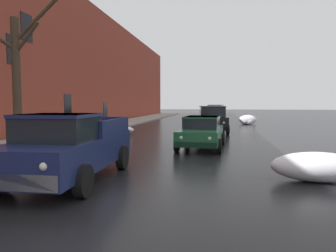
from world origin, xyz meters
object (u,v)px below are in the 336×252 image
Objects in this scene: suv_grey_queued_behind_truck at (216,112)px; bare_tree_second_along_sidewalk at (17,78)px; pickup_truck_darkblue_approaching_near_lane at (70,147)px; sedan_red_parked_far_down_block at (209,117)px; sedan_maroon_at_far_intersection at (215,112)px; suv_black_parked_kerbside_mid at (212,118)px; sedan_green_parked_kerbside_close at (202,131)px.

bare_tree_second_along_sidewalk is at bearing -104.75° from suv_grey_queued_behind_truck.
sedan_red_parked_far_down_block is (2.87, 21.57, -0.13)m from pickup_truck_darkblue_approaching_near_lane.
suv_grey_queued_behind_truck is (0.49, 7.73, 0.23)m from sedan_red_parked_far_down_block.
bare_tree_second_along_sidewalk is 1.17× the size of pickup_truck_darkblue_approaching_near_lane.
suv_black_parked_kerbside_mid is at bearing -89.75° from sedan_maroon_at_far_intersection.
suv_grey_queued_behind_truck is at bearing 83.45° from pickup_truck_darkblue_approaching_near_lane.
bare_tree_second_along_sidewalk is 27.20m from suv_grey_queued_behind_truck.
sedan_green_parked_kerbside_close and sedan_red_parked_far_down_block have the same top height.
sedan_red_parked_far_down_block and sedan_maroon_at_far_intersection have the same top height.
sedan_green_parked_kerbside_close is 0.97× the size of suv_black_parked_kerbside_mid.
sedan_maroon_at_far_intersection is (3.18, 36.33, -0.13)m from pickup_truck_darkblue_approaching_near_lane.
pickup_truck_darkblue_approaching_near_lane is 1.19× the size of sedan_red_parked_far_down_block.
suv_black_parked_kerbside_mid reaches higher than sedan_green_parked_kerbside_close.
suv_black_parked_kerbside_mid is 22.45m from sedan_maroon_at_far_intersection.
bare_tree_second_along_sidewalk reaches higher than sedan_maroon_at_far_intersection.
pickup_truck_darkblue_approaching_near_lane is 1.15× the size of sedan_maroon_at_far_intersection.
sedan_red_parked_far_down_block is (6.42, 18.51, -2.17)m from bare_tree_second_along_sidewalk.
sedan_red_parked_far_down_block is at bearing 82.41° from pickup_truck_darkblue_approaching_near_lane.
bare_tree_second_along_sidewalk is at bearing -109.12° from sedan_red_parked_far_down_block.
sedan_green_parked_kerbside_close is 15.02m from sedan_red_parked_far_down_block.
sedan_maroon_at_far_intersection is (0.15, 29.78, 0.00)m from sedan_green_parked_kerbside_close.
suv_grey_queued_behind_truck is at bearing -88.54° from sedan_maroon_at_far_intersection.
suv_grey_queued_behind_truck is at bearing 89.69° from suv_black_parked_kerbside_mid.
pickup_truck_darkblue_approaching_near_lane reaches higher than sedan_green_parked_kerbside_close.
suv_black_parked_kerbside_mid is at bearing 57.77° from bare_tree_second_along_sidewalk.
suv_grey_queued_behind_truck is (0.33, 22.74, 0.23)m from sedan_green_parked_kerbside_close.
suv_grey_queued_behind_truck is at bearing 86.37° from sedan_red_parked_far_down_block.
pickup_truck_darkblue_approaching_near_lane is (3.54, -3.05, -2.04)m from bare_tree_second_along_sidewalk.
sedan_green_parked_kerbside_close is 29.78m from sedan_maroon_at_far_intersection.
sedan_red_parked_far_down_block is 0.94× the size of suv_grey_queued_behind_truck.
suv_grey_queued_behind_truck is at bearing 89.16° from sedan_green_parked_kerbside_close.
pickup_truck_darkblue_approaching_near_lane is 1.14× the size of sedan_green_parked_kerbside_close.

